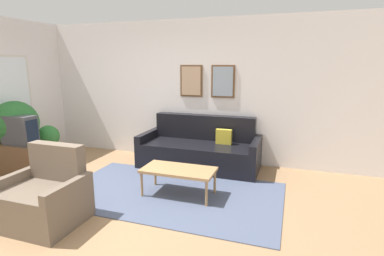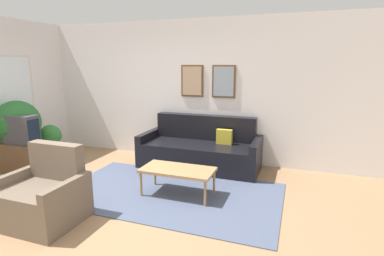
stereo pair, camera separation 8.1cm
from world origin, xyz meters
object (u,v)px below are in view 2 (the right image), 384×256
(couch, at_px, (201,150))
(potted_plant_tall, at_px, (18,123))
(armchair, at_px, (43,197))
(coffee_table, at_px, (178,171))
(tv, at_px, (22,130))

(couch, distance_m, potted_plant_tall, 3.33)
(couch, bearing_deg, armchair, -115.01)
(coffee_table, distance_m, tv, 2.89)
(coffee_table, xyz_separation_m, tv, (-2.86, -0.05, 0.41))
(couch, height_order, tv, tv)
(tv, xyz_separation_m, armchair, (1.61, -1.16, -0.47))
(potted_plant_tall, bearing_deg, armchair, -35.25)
(couch, height_order, potted_plant_tall, potted_plant_tall)
(couch, xyz_separation_m, armchair, (-1.17, -2.50, -0.01))
(couch, distance_m, armchair, 2.76)
(coffee_table, bearing_deg, armchair, -136.02)
(couch, height_order, armchair, couch)
(armchair, bearing_deg, tv, 161.06)
(tv, bearing_deg, potted_plant_tall, 147.63)
(couch, relative_size, coffee_table, 2.08)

